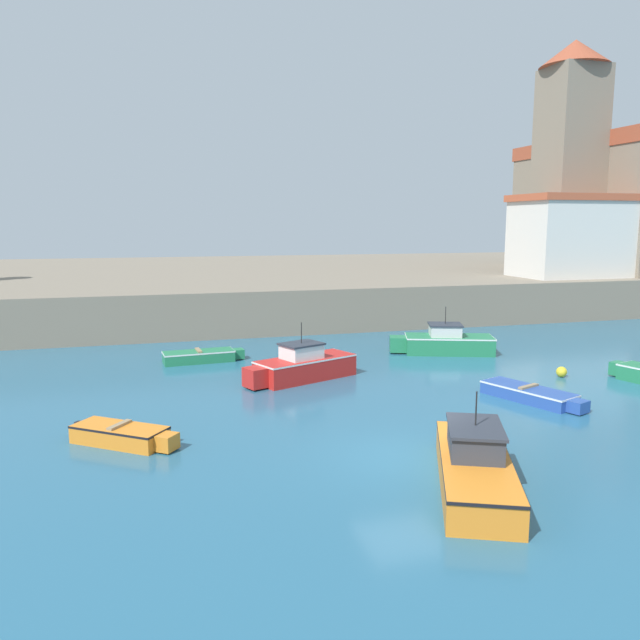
{
  "coord_description": "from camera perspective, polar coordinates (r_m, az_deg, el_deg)",
  "views": [
    {
      "loc": [
        -6.97,
        -15.88,
        6.74
      ],
      "look_at": [
        1.22,
        13.31,
        2.0
      ],
      "focal_mm": 35.0,
      "sensor_mm": 36.0,
      "label": 1
    }
  ],
  "objects": [
    {
      "name": "church",
      "position": [
        58.96,
        24.78,
        10.16
      ],
      "size": [
        13.99,
        17.06,
        17.8
      ],
      "color": "gray",
      "rests_on": "quay_seawall"
    },
    {
      "name": "mooring_buoy",
      "position": [
        29.57,
        21.21,
        -4.44
      ],
      "size": [
        0.46,
        0.46,
        0.46
      ],
      "primitive_type": "sphere",
      "color": "yellow",
      "rests_on": "ground"
    },
    {
      "name": "ground_plane",
      "position": [
        18.6,
        7.66,
        -12.43
      ],
      "size": [
        200.0,
        200.0,
        0.0
      ],
      "primitive_type": "plane",
      "color": "#28607F"
    },
    {
      "name": "dinghy_blue_4",
      "position": [
        25.28,
        18.72,
        -6.41
      ],
      "size": [
        2.47,
        4.23,
        0.58
      ],
      "color": "#284C9E",
      "rests_on": "ground"
    },
    {
      "name": "harbor_shed_near_wharf",
      "position": [
        50.61,
        22.24,
        7.15
      ],
      "size": [
        8.89,
        5.39,
        6.05
      ],
      "color": "silver",
      "rests_on": "quay_seawall"
    },
    {
      "name": "quay_seawall",
      "position": [
        56.58,
        -8.54,
        3.34
      ],
      "size": [
        120.0,
        40.0,
        2.74
      ],
      "primitive_type": "cube",
      "color": "gray",
      "rests_on": "ground"
    },
    {
      "name": "dinghy_orange_2",
      "position": [
        20.38,
        -17.61,
        -9.94
      ],
      "size": [
        3.3,
        2.79,
        0.64
      ],
      "color": "orange",
      "rests_on": "ground"
    },
    {
      "name": "motorboat_green_1",
      "position": [
        33.17,
        11.37,
        -1.98
      ],
      "size": [
        5.51,
        3.29,
        2.45
      ],
      "color": "#237A4C",
      "rests_on": "ground"
    },
    {
      "name": "dinghy_green_5",
      "position": [
        31.09,
        -10.81,
        -3.23
      ],
      "size": [
        3.99,
        1.5,
        0.63
      ],
      "color": "#237A4C",
      "rests_on": "ground"
    },
    {
      "name": "motorboat_red_0",
      "position": [
        27.07,
        -1.63,
        -4.2
      ],
      "size": [
        5.3,
        3.27,
        2.52
      ],
      "color": "red",
      "rests_on": "ground"
    },
    {
      "name": "motorboat_orange_3",
      "position": [
        17.07,
        13.93,
        -12.56
      ],
      "size": [
        3.87,
        6.33,
        2.46
      ],
      "color": "orange",
      "rests_on": "ground"
    }
  ]
}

